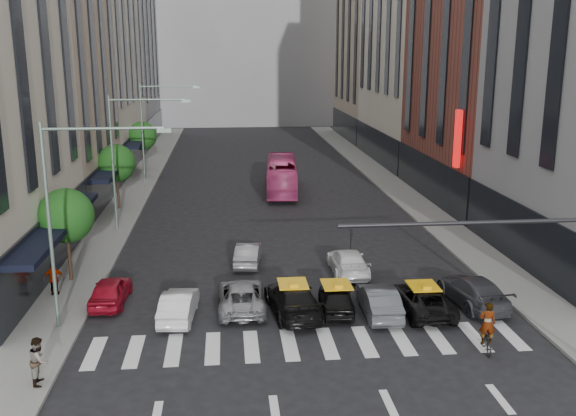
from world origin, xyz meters
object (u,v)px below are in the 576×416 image
object	(u,v)px
streetlamp_far	(152,120)
taxi_left	(293,299)
taxi_center	(336,298)
pedestrian_far	(54,278)
car_red	(110,291)
motorcycle	(486,339)
bus	(282,176)
pedestrian_near	(39,360)
streetlamp_mid	(126,145)
streetlamp_near	(70,199)
car_white_front	(179,305)

from	to	relation	value
streetlamp_far	taxi_left	distance (m)	33.09
taxi_center	pedestrian_far	bearing A→B (deg)	-7.53
taxi_left	car_red	bearing A→B (deg)	-19.84
streetlamp_far	car_red	bearing A→B (deg)	-88.35
taxi_center	streetlamp_far	bearing A→B (deg)	-64.39
car_red	taxi_left	size ratio (longest dim) A/B	0.78
taxi_center	motorcycle	world-z (taller)	taxi_center
bus	pedestrian_far	bearing A→B (deg)	64.75
bus	car_red	bearing A→B (deg)	71.36
car_red	motorcycle	size ratio (longest dim) A/B	2.13
car_red	pedestrian_near	bearing A→B (deg)	83.58
taxi_left	taxi_center	bearing A→B (deg)	175.31
car_red	pedestrian_far	world-z (taller)	pedestrian_far
streetlamp_mid	motorcycle	distance (m)	26.63
streetlamp_near	pedestrian_far	bearing A→B (deg)	117.80
bus	pedestrian_far	size ratio (longest dim) A/B	6.17
streetlamp_far	car_red	distance (m)	29.68
taxi_center	motorcycle	bearing A→B (deg)	145.37
car_red	motorcycle	world-z (taller)	car_red
car_white_front	taxi_center	bearing A→B (deg)	-174.24
bus	pedestrian_far	distance (m)	26.85
streetlamp_far	bus	distance (m)	13.08
streetlamp_mid	car_red	xyz separation A→B (m)	(0.84, -13.20, -5.23)
bus	motorcycle	size ratio (longest dim) A/B	5.63
streetlamp_mid	pedestrian_far	bearing A→B (deg)	-99.62
taxi_left	motorcycle	distance (m)	8.75
car_white_front	pedestrian_far	distance (m)	7.09
streetlamp_far	car_red	xyz separation A→B (m)	(0.84, -29.20, -5.23)
car_red	taxi_left	xyz separation A→B (m)	(8.67, -2.06, 0.06)
taxi_left	streetlamp_mid	bearing A→B (deg)	-64.54
car_white_front	bus	bearing A→B (deg)	-100.09
streetlamp_mid	car_red	world-z (taller)	streetlamp_mid
car_red	motorcycle	xyz separation A→B (m)	(16.18, -6.54, -0.19)
streetlamp_near	taxi_center	xyz separation A→B (m)	(11.58, 0.80, -5.24)
taxi_center	pedestrian_far	world-z (taller)	pedestrian_far
car_white_front	pedestrian_far	bearing A→B (deg)	-22.11
taxi_left	bus	xyz separation A→B (m)	(1.80, 26.43, 0.73)
car_white_front	bus	distance (m)	27.42
streetlamp_mid	streetlamp_far	xyz separation A→B (m)	(0.00, 16.00, 0.00)
streetlamp_mid	motorcycle	xyz separation A→B (m)	(17.03, -19.75, -5.41)
car_red	taxi_left	world-z (taller)	taxi_left
streetlamp_mid	pedestrian_near	distance (m)	21.59
streetlamp_mid	car_white_front	distance (m)	16.74
streetlamp_mid	taxi_center	xyz separation A→B (m)	(11.58, -15.20, -5.24)
taxi_center	bus	xyz separation A→B (m)	(-0.26, 26.37, 0.80)
pedestrian_near	pedestrian_far	xyz separation A→B (m)	(-1.70, 8.93, -0.05)
pedestrian_near	pedestrian_far	world-z (taller)	pedestrian_near
taxi_left	streetlamp_near	bearing A→B (deg)	-2.06
streetlamp_mid	car_red	bearing A→B (deg)	-86.34
pedestrian_near	motorcycle	bearing A→B (deg)	-90.59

